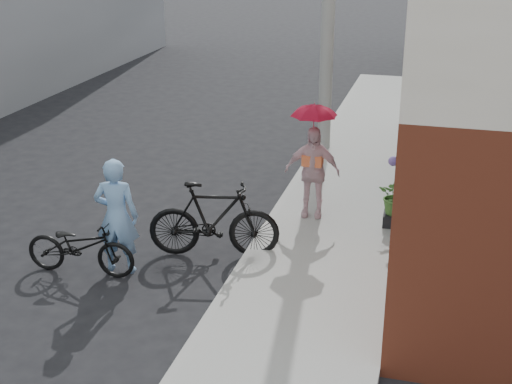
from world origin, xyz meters
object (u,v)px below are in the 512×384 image
at_px(kimono_woman, 312,172).
at_px(bike_left, 80,246).
at_px(officer, 117,216).
at_px(bike_right, 214,220).
at_px(planter, 395,219).

bearing_deg(kimono_woman, bike_left, -140.29).
bearing_deg(bike_left, officer, -68.74).
distance_m(officer, bike_right, 1.49).
relative_size(bike_left, bike_right, 0.83).
height_order(bike_left, kimono_woman, kimono_woman).
bearing_deg(bike_left, planter, -60.27).
height_order(bike_left, planter, bike_left).
bearing_deg(officer, planter, -156.51).
bearing_deg(kimono_woman, planter, -6.58).
xyz_separation_m(bike_right, planter, (2.61, 1.64, -0.38)).
distance_m(bike_left, kimono_woman, 4.02).
bearing_deg(officer, kimono_woman, -142.70).
bearing_deg(planter, bike_right, -147.85).
bearing_deg(bike_right, kimono_woman, -46.70).
bearing_deg(planter, kimono_woman, 177.65).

